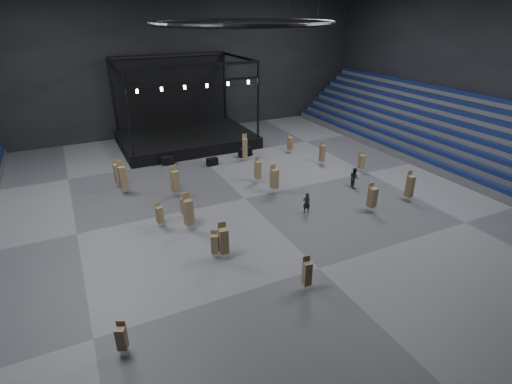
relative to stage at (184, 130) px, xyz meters
name	(u,v)px	position (x,y,z in m)	size (l,w,h in m)	color
floor	(245,198)	(0.00, -16.24, -1.45)	(50.00, 50.00, 0.00)	#57575A
wall_back	(167,55)	(0.00, 4.76, 7.55)	(50.00, 0.20, 18.00)	black
wall_right	(481,64)	(25.00, -16.24, 7.55)	(0.20, 42.00, 18.00)	black
bleachers_right	(450,140)	(22.94, -16.24, 0.28)	(7.20, 40.00, 6.40)	#49494B
stage	(184,130)	(0.00, 0.00, 0.00)	(14.00, 10.00, 9.20)	black
truss_ring	(242,23)	(0.00, -16.24, 11.55)	(12.30, 12.30, 5.15)	black
flight_case_left	(168,161)	(-3.52, -6.07, -1.04)	(1.22, 0.61, 0.81)	black
flight_case_mid	(212,162)	(0.28, -8.09, -1.09)	(1.09, 0.54, 0.72)	black
flight_case_right	(245,152)	(4.25, -7.12, -1.00)	(1.36, 0.68, 0.90)	black
chair_stack_0	(117,173)	(-8.65, -9.40, -0.18)	(0.53, 0.53, 2.48)	silver
chair_stack_1	(245,147)	(3.72, -8.22, -0.09)	(0.61, 0.61, 2.68)	silver
chair_stack_2	(122,337)	(-11.34, -28.23, -0.52)	(0.55, 0.55, 1.72)	silver
chair_stack_3	(258,169)	(2.42, -13.74, -0.26)	(0.49, 0.49, 2.30)	silver
chair_stack_4	(322,153)	(9.85, -12.67, -0.22)	(0.49, 0.49, 2.41)	silver
chair_stack_5	(362,161)	(12.11, -15.74, -0.40)	(0.48, 0.48, 1.95)	silver
chair_stack_6	(123,177)	(-8.44, -11.02, 0.00)	(0.64, 0.64, 2.82)	silver
chair_stack_7	(274,178)	(2.65, -16.31, -0.15)	(0.63, 0.63, 2.45)	silver
chair_stack_8	(410,186)	(11.42, -22.29, -0.14)	(0.53, 0.53, 2.54)	silver
chair_stack_9	(372,197)	(7.55, -22.43, -0.22)	(0.60, 0.60, 2.30)	silver
chair_stack_10	(214,244)	(-5.07, -22.98, -0.46)	(0.54, 0.54, 1.86)	silver
chair_stack_11	(184,205)	(-5.24, -17.23, -0.44)	(0.46, 0.46, 1.90)	silver
chair_stack_12	(188,212)	(-5.45, -19.08, -0.04)	(0.65, 0.65, 2.74)	silver
chair_stack_13	(223,240)	(-4.61, -23.31, -0.17)	(0.56, 0.56, 2.44)	silver
chair_stack_14	(159,214)	(-7.13, -17.73, -0.49)	(0.50, 0.50, 1.79)	silver
chair_stack_15	(307,273)	(-1.70, -27.99, -0.38)	(0.46, 0.46, 2.04)	silver
chair_stack_16	(175,181)	(-4.80, -13.40, -0.08)	(0.61, 0.61, 2.63)	silver
chair_stack_17	(290,143)	(8.90, -8.23, -0.38)	(0.62, 0.62, 1.98)	silver
man_center	(306,203)	(3.13, -20.43, -0.64)	(0.59, 0.39, 1.62)	black
crew_member	(354,178)	(9.27, -18.27, -0.57)	(0.85, 0.66, 1.75)	black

